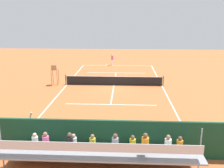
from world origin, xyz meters
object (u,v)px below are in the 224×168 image
Objects in this scene: tennis_net at (114,81)px; umpire_chair at (55,73)px; tennis_player at (112,58)px; tennis_racket at (107,65)px; equipment_bag at (110,147)px; tennis_ball_near at (108,70)px; bleacher_stand at (100,153)px; line_judge at (29,129)px; courtside_bench at (146,141)px.

umpire_chair is (6.20, 0.18, 0.81)m from tennis_net.
tennis_player is 3.33× the size of tennis_racket.
equipment_bag reaches higher than tennis_ball_near.
tennis_racket is at bearing -86.55° from bleacher_stand.
line_judge reaches higher than tennis_ball_near.
tennis_player is at bearing -97.82° from line_judge.
umpire_chair is at bearing -67.59° from bleacher_stand.
umpire_chair is 1.11× the size of line_judge.
bleacher_stand is 2.09m from equipment_bag.
tennis_player reaches higher than tennis_racket.
bleacher_stand is 10.07× the size of equipment_bag.
bleacher_stand reaches higher than tennis_net.
courtside_bench is 0.93× the size of tennis_player.
line_judge is at bearing 84.23° from tennis_racket.
bleacher_stand reaches higher than umpire_chair.
tennis_net is 17.80× the size of tennis_racket.
bleacher_stand is 4.23× the size of umpire_chair.
tennis_player is 24.52m from line_judge.
umpire_chair is at bearing 1.66° from tennis_net.
tennis_player is (0.75, -11.15, 0.51)m from tennis_net.
umpire_chair is 14.81m from equipment_bag.
tennis_racket is (-4.62, -11.81, -1.30)m from umpire_chair.
tennis_racket is (1.58, -11.63, -0.49)m from tennis_net.
line_judge is (2.50, 24.77, 1.00)m from tennis_racket.
tennis_player is (-5.45, -11.33, -0.30)m from umpire_chair.
bleacher_stand is at bearing 91.72° from tennis_player.
bleacher_stand reaches higher than line_judge.
equipment_bag is 0.47× the size of line_judge.
equipment_bag is 25.11m from tennis_racket.
bleacher_stand is 4.70× the size of line_judge.
umpire_chair is at bearing 64.34° from tennis_player.
line_judge is (3.02, 20.44, 0.98)m from tennis_ball_near.
equipment_bag is (-0.33, -1.91, -0.76)m from bleacher_stand.
tennis_player is at bearing -88.28° from bleacher_stand.
tennis_racket is at bearing -83.13° from tennis_ball_near.
tennis_net is at bearing 98.28° from tennis_ball_near.
courtside_bench is 25.22m from tennis_racket.
equipment_bag is at bearing 176.59° from line_judge.
tennis_player and line_judge have the same top height.
bleacher_stand is (-0.04, 15.31, 0.44)m from tennis_net.
tennis_ball_near is 0.03× the size of line_judge.
bleacher_stand reaches higher than tennis_ball_near.
umpire_chair is 9.17m from tennis_ball_near.
tennis_player is at bearing -87.37° from equipment_bag.
tennis_ball_near is (-0.52, 4.32, 0.02)m from tennis_racket.
courtside_bench reaches higher than equipment_bag.
courtside_bench is 24.62m from tennis_player.
tennis_net is at bearing -178.34° from umpire_chair.
tennis_player is at bearing 150.02° from tennis_racket.
tennis_ball_near is at bearing 96.87° from tennis_racket.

